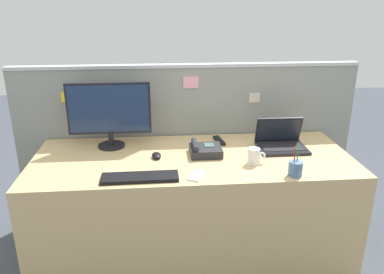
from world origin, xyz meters
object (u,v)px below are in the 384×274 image
(cell_phone_white_slab, at_px, (197,176))
(computer_mouse_right_hand, at_px, (156,155))
(tv_remote, at_px, (219,141))
(laptop, at_px, (281,141))
(keyboard_main, at_px, (140,177))
(desktop_monitor, at_px, (109,111))
(pen_cup, at_px, (295,169))
(desk_phone, at_px, (205,150))
(coffee_mug, at_px, (254,156))

(cell_phone_white_slab, bearing_deg, computer_mouse_right_hand, 156.50)
(tv_remote, bearing_deg, computer_mouse_right_hand, -159.90)
(tv_remote, bearing_deg, laptop, -28.69)
(cell_phone_white_slab, relative_size, tv_remote, 0.85)
(laptop, height_order, keyboard_main, laptop)
(desktop_monitor, distance_m, pen_cup, 1.29)
(desk_phone, height_order, cell_phone_white_slab, desk_phone)
(pen_cup, xyz_separation_m, coffee_mug, (-0.20, 0.19, 0.01))
(keyboard_main, relative_size, pen_cup, 2.54)
(pen_cup, bearing_deg, coffee_mug, 135.99)
(keyboard_main, relative_size, computer_mouse_right_hand, 4.49)
(keyboard_main, height_order, tv_remote, keyboard_main)
(laptop, distance_m, coffee_mug, 0.36)
(desktop_monitor, bearing_deg, coffee_mug, -22.60)
(keyboard_main, distance_m, tv_remote, 0.79)
(laptop, relative_size, computer_mouse_right_hand, 3.27)
(pen_cup, bearing_deg, laptop, 83.32)
(computer_mouse_right_hand, bearing_deg, desktop_monitor, 137.95)
(desktop_monitor, distance_m, coffee_mug, 1.03)
(computer_mouse_right_hand, bearing_deg, coffee_mug, -18.96)
(laptop, relative_size, tv_remote, 1.92)
(desktop_monitor, relative_size, laptop, 1.75)
(cell_phone_white_slab, relative_size, coffee_mug, 1.26)
(desktop_monitor, distance_m, computer_mouse_right_hand, 0.46)
(desktop_monitor, relative_size, cell_phone_white_slab, 3.95)
(desk_phone, height_order, coffee_mug, coffee_mug)
(computer_mouse_right_hand, height_order, tv_remote, computer_mouse_right_hand)
(pen_cup, bearing_deg, desk_phone, 142.99)
(desk_phone, bearing_deg, coffee_mug, -31.35)
(desktop_monitor, height_order, coffee_mug, desktop_monitor)
(coffee_mug, bearing_deg, pen_cup, -44.01)
(tv_remote, bearing_deg, coffee_mug, -77.67)
(cell_phone_white_slab, distance_m, tv_remote, 0.60)
(desktop_monitor, bearing_deg, computer_mouse_right_hand, -36.86)
(keyboard_main, xyz_separation_m, cell_phone_white_slab, (0.34, 0.01, -0.01))
(desk_phone, distance_m, keyboard_main, 0.54)
(computer_mouse_right_hand, height_order, pen_cup, pen_cup)
(desk_phone, xyz_separation_m, cell_phone_white_slab, (-0.08, -0.33, -0.03))
(desktop_monitor, height_order, computer_mouse_right_hand, desktop_monitor)
(keyboard_main, relative_size, tv_remote, 2.64)
(desk_phone, height_order, computer_mouse_right_hand, desk_phone)
(laptop, xyz_separation_m, cell_phone_white_slab, (-0.63, -0.41, -0.04))
(computer_mouse_right_hand, bearing_deg, pen_cup, -28.06)
(computer_mouse_right_hand, bearing_deg, keyboard_main, -112.57)
(computer_mouse_right_hand, distance_m, cell_phone_white_slab, 0.39)
(desktop_monitor, xyz_separation_m, computer_mouse_right_hand, (0.32, -0.24, -0.24))
(keyboard_main, height_order, coffee_mug, coffee_mug)
(computer_mouse_right_hand, xyz_separation_m, pen_cup, (0.82, -0.34, 0.03))
(keyboard_main, xyz_separation_m, pen_cup, (0.91, -0.04, 0.04))
(desktop_monitor, relative_size, desk_phone, 2.74)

